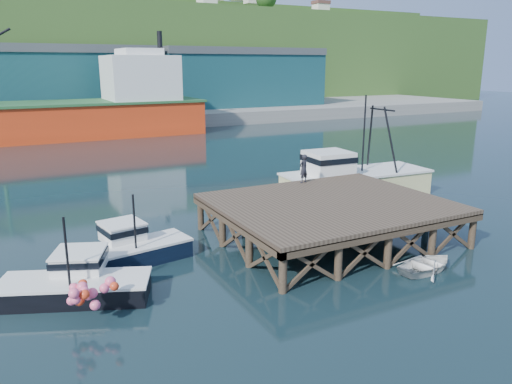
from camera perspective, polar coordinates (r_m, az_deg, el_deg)
ground at (r=25.35m, az=-1.97°, el=-7.22°), size 300.00×300.00×0.00m
wharf at (r=27.27m, az=8.66°, el=-1.51°), size 12.00×10.00×2.62m
far_quay at (r=92.24m, az=-21.26°, el=8.23°), size 160.00×40.00×2.00m
warehouse_mid at (r=86.94m, az=-21.19°, el=11.57°), size 28.00×16.00×9.00m
warehouse_right at (r=95.20m, az=-2.57°, el=12.66°), size 30.00×16.00×9.00m
cargo_ship at (r=69.59m, az=-26.25°, el=7.96°), size 55.50×10.00×13.75m
hillside at (r=121.74m, az=-23.40°, el=14.03°), size 220.00×50.00×22.00m
boat_navy at (r=25.06m, az=-14.29°, el=-6.19°), size 5.97×3.61×3.56m
boat_black at (r=22.08m, az=-19.85°, el=-9.58°), size 6.40×5.32×3.71m
trawler at (r=36.52m, az=11.10°, el=1.72°), size 11.06×4.46×7.28m
dinghy at (r=24.71m, az=18.95°, el=-7.80°), size 3.47×2.68×0.66m
dockworker at (r=31.29m, az=5.46°, el=2.68°), size 0.75×0.60×1.79m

